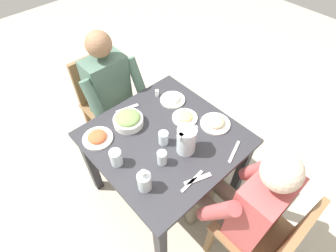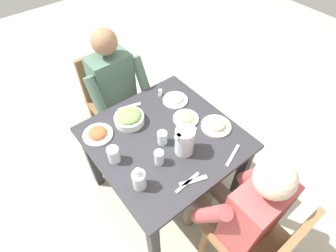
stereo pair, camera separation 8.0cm
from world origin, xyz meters
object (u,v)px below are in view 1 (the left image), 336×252
(plate_rice_curry, at_px, (97,137))
(chair_far, at_px, (104,97))
(chair_near, at_px, (267,237))
(plate_yoghurt, at_px, (173,99))
(oil_carafe, at_px, (144,182))
(diner_far, at_px, (115,97))
(diner_near, at_px, (244,202))
(water_glass_near_left, at_px, (163,138))
(dining_table, at_px, (165,147))
(salt_shaker, at_px, (157,93))
(plate_fries, at_px, (185,117))
(water_pitcher, at_px, (186,140))
(water_glass_center, at_px, (162,158))
(plate_beans, at_px, (215,123))
(salad_bowl, at_px, (128,120))
(water_glass_far_right, at_px, (116,158))

(plate_rice_curry, bearing_deg, chair_far, 56.46)
(chair_near, xyz_separation_m, plate_rice_curry, (-0.39, 1.11, 0.24))
(plate_yoghurt, distance_m, oil_carafe, 0.73)
(chair_near, distance_m, diner_far, 1.45)
(diner_near, xyz_separation_m, water_glass_near_left, (-0.10, 0.59, 0.12))
(dining_table, relative_size, salt_shaker, 17.01)
(water_glass_near_left, height_order, oil_carafe, oil_carafe)
(diner_far, height_order, plate_fries, diner_far)
(dining_table, bearing_deg, plate_rice_curry, 140.20)
(dining_table, bearing_deg, diner_far, 87.88)
(plate_yoghurt, relative_size, oil_carafe, 1.12)
(water_pitcher, relative_size, water_glass_center, 1.97)
(chair_far, height_order, plate_beans, chair_far)
(chair_far, bearing_deg, water_glass_near_left, -94.13)
(water_pitcher, bearing_deg, plate_yoghurt, 57.36)
(plate_fries, relative_size, salt_shaker, 3.28)
(water_glass_near_left, xyz_separation_m, oil_carafe, (-0.29, -0.17, 0.01))
(plate_yoghurt, bearing_deg, dining_table, -141.40)
(plate_beans, height_order, oil_carafe, oil_carafe)
(diner_near, xyz_separation_m, plate_fries, (0.15, 0.65, 0.09))
(diner_far, xyz_separation_m, water_glass_center, (-0.17, -0.76, 0.13))
(diner_far, distance_m, water_pitcher, 0.81)
(diner_near, distance_m, water_pitcher, 0.49)
(plate_rice_curry, xyz_separation_m, salt_shaker, (0.56, 0.06, 0.01))
(diner_near, distance_m, plate_yoghurt, 0.87)
(salt_shaker, bearing_deg, water_glass_center, -128.02)
(dining_table, bearing_deg, plate_yoghurt, 38.60)
(plate_beans, distance_m, salt_shaker, 0.50)
(salad_bowl, distance_m, water_glass_near_left, 0.29)
(water_pitcher, distance_m, water_glass_center, 0.18)
(plate_rice_curry, height_order, water_glass_far_right, water_glass_far_right)
(water_pitcher, distance_m, plate_beans, 0.31)
(chair_far, distance_m, water_pitcher, 1.04)
(diner_far, height_order, plate_yoghurt, diner_far)
(dining_table, relative_size, plate_rice_curry, 4.63)
(chair_far, height_order, plate_rice_curry, chair_far)
(plate_rice_curry, bearing_deg, plate_fries, -24.69)
(water_glass_center, xyz_separation_m, water_glass_near_left, (0.11, 0.11, -0.00))
(water_glass_near_left, bearing_deg, water_pitcher, -64.28)
(salad_bowl, relative_size, plate_fries, 1.15)
(plate_fries, bearing_deg, chair_far, 103.37)
(diner_far, relative_size, salad_bowl, 5.64)
(chair_near, bearing_deg, water_glass_far_right, 115.23)
(salad_bowl, distance_m, plate_beans, 0.59)
(water_pitcher, distance_m, salad_bowl, 0.44)
(chair_far, distance_m, salt_shaker, 0.58)
(dining_table, xyz_separation_m, plate_beans, (0.33, -0.15, 0.13))
(plate_fries, bearing_deg, water_glass_near_left, -167.15)
(water_glass_center, bearing_deg, salt_shaker, 51.98)
(plate_yoghurt, xyz_separation_m, plate_rice_curry, (-0.61, 0.06, -0.00))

